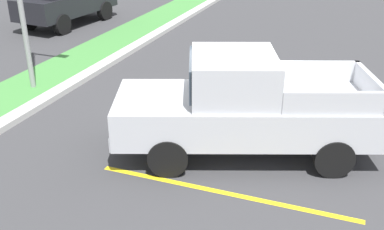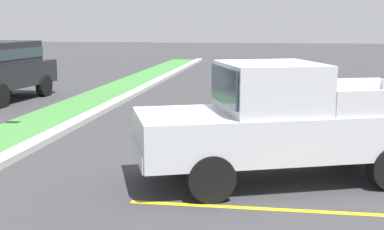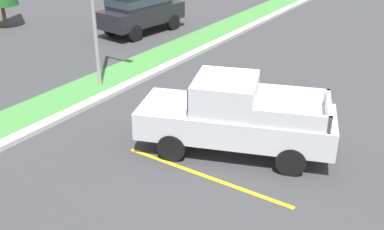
{
  "view_description": "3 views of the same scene",
  "coord_description": "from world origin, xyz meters",
  "views": [
    {
      "loc": [
        -8.53,
        -2.35,
        4.68
      ],
      "look_at": [
        -1.24,
        0.37,
        1.04
      ],
      "focal_mm": 42.35,
      "sensor_mm": 36.0,
      "label": 1
    },
    {
      "loc": [
        -9.62,
        -0.28,
        2.8
      ],
      "look_at": [
        0.23,
        1.25,
        1.01
      ],
      "focal_mm": 48.82,
      "sensor_mm": 36.0,
      "label": 2
    },
    {
      "loc": [
        -10.27,
        -5.58,
        6.38
      ],
      "look_at": [
        -0.57,
        0.82,
        0.77
      ],
      "focal_mm": 42.53,
      "sensor_mm": 36.0,
      "label": 3
    }
  ],
  "objects": [
    {
      "name": "ground_plane",
      "position": [
        0.0,
        0.0,
        0.0
      ],
      "size": [
        120.0,
        120.0,
        0.0
      ],
      "primitive_type": "plane",
      "color": "#38383A"
    },
    {
      "name": "parking_line_near",
      "position": [
        -2.03,
        -0.52,
        0.0
      ],
      "size": [
        0.12,
        4.8,
        0.01
      ],
      "primitive_type": "cube",
      "color": "yellow",
      "rests_on": "ground"
    },
    {
      "name": "parking_line_far",
      "position": [
        1.07,
        -0.52,
        0.0
      ],
      "size": [
        0.12,
        4.8,
        0.01
      ],
      "primitive_type": "cube",
      "color": "yellow",
      "rests_on": "ground"
    },
    {
      "name": "curb_strip",
      "position": [
        0.0,
        5.0,
        0.07
      ],
      "size": [
        56.0,
        0.4,
        0.15
      ],
      "primitive_type": "cube",
      "color": "#B2B2AD",
      "rests_on": "ground"
    },
    {
      "name": "grass_median",
      "position": [
        0.0,
        6.1,
        0.03
      ],
      "size": [
        56.0,
        1.8,
        0.06
      ],
      "primitive_type": "cube",
      "color": "#42843D",
      "rests_on": "ground"
    },
    {
      "name": "pickup_truck_main",
      "position": [
        -0.5,
        -0.48,
        1.04
      ],
      "size": [
        3.58,
        5.55,
        2.1
      ],
      "color": "black",
      "rests_on": "ground"
    },
    {
      "name": "suv_distant",
      "position": [
        7.52,
        9.26,
        1.24
      ],
      "size": [
        4.76,
        2.31,
        2.1
      ],
      "color": "black",
      "rests_on": "ground"
    },
    {
      "name": "traffic_cone",
      "position": [
        2.23,
        0.79,
        0.29
      ],
      "size": [
        0.36,
        0.36,
        0.6
      ],
      "color": "orange",
      "rests_on": "ground"
    }
  ]
}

